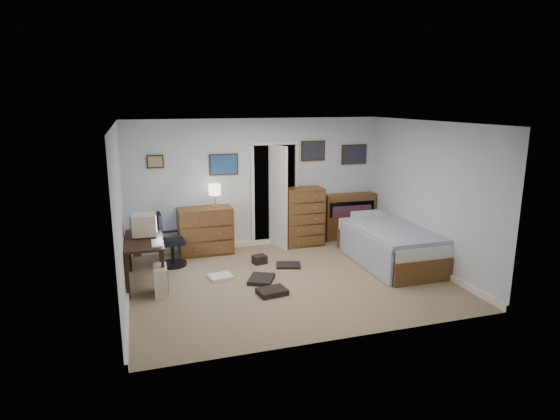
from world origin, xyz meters
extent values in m
cube|color=gray|center=(0.00, 0.00, -0.01)|extent=(5.00, 4.00, 0.02)
cube|color=black|center=(-2.20, 0.59, 0.71)|extent=(0.60, 1.27, 0.04)
cube|color=black|center=(-2.46, 0.01, 0.34)|extent=(0.05, 0.05, 0.69)
cube|color=black|center=(-1.96, 0.00, 0.34)|extent=(0.05, 0.05, 0.69)
cube|color=black|center=(-2.44, 1.19, 0.34)|extent=(0.05, 0.05, 0.69)
cube|color=black|center=(-1.94, 1.18, 0.34)|extent=(0.05, 0.05, 0.69)
cube|color=black|center=(-2.47, 0.60, 0.39)|extent=(0.05, 1.16, 0.48)
cube|color=beige|center=(-2.18, 0.74, 0.91)|extent=(0.37, 0.36, 0.33)
cube|color=#8CB2F2|center=(-1.99, 0.74, 0.91)|extent=(0.01, 0.27, 0.21)
cube|color=beige|center=(-2.18, 0.74, 0.74)|extent=(0.25, 0.25, 0.02)
cube|color=beige|center=(-2.02, 0.24, 0.74)|extent=(0.15, 0.39, 0.02)
cube|color=beige|center=(-2.00, 0.04, 0.22)|extent=(0.20, 0.41, 0.44)
cube|color=black|center=(-1.90, 0.04, 0.22)|extent=(0.01, 0.29, 0.34)
cylinder|color=black|center=(-1.72, 1.26, 0.03)|extent=(0.49, 0.49, 0.05)
cylinder|color=black|center=(-1.72, 1.26, 0.22)|extent=(0.06, 0.06, 0.36)
cube|color=black|center=(-1.72, 1.26, 0.44)|extent=(0.41, 0.41, 0.07)
cube|color=black|center=(-1.92, 1.25, 0.71)|extent=(0.07, 0.36, 0.49)
cube|color=black|center=(-1.71, 1.05, 0.56)|extent=(0.27, 0.06, 0.04)
cube|color=black|center=(-1.74, 1.47, 0.56)|extent=(0.27, 0.06, 0.04)
cube|color=maroon|center=(-2.32, 2.03, 0.38)|extent=(0.16, 0.16, 0.75)
cube|color=brown|center=(-1.07, 1.77, 0.44)|extent=(1.01, 0.53, 0.88)
cylinder|color=gold|center=(-0.87, 1.77, 0.89)|extent=(0.14, 0.14, 0.02)
cylinder|color=gold|center=(-0.87, 1.77, 1.03)|extent=(0.03, 0.03, 0.27)
cylinder|color=beige|center=(-0.87, 1.77, 1.21)|extent=(0.23, 0.23, 0.20)
cube|color=black|center=(0.35, 2.30, 1.00)|extent=(0.90, 0.60, 2.00)
cube|color=white|center=(-0.10, 1.97, 1.00)|extent=(0.06, 0.05, 2.00)
cube|color=white|center=(0.80, 1.97, 1.00)|extent=(0.06, 0.05, 2.00)
cube|color=white|center=(0.35, 1.97, 2.02)|extent=(0.96, 0.05, 0.06)
cube|color=white|center=(0.31, 1.86, 1.00)|extent=(0.31, 0.77, 2.00)
sphere|color=gold|center=(0.62, 1.71, 1.00)|extent=(0.06, 0.06, 0.06)
cube|color=brown|center=(0.86, 1.75, 0.58)|extent=(0.81, 0.50, 1.15)
cube|color=brown|center=(1.94, 1.88, 0.48)|extent=(1.07, 0.32, 0.95)
cube|color=black|center=(1.94, 1.80, 0.66)|extent=(0.98, 0.15, 0.32)
cube|color=maroon|center=(1.94, 1.80, 0.61)|extent=(0.85, 0.17, 0.23)
cube|color=brown|center=(2.00, 0.30, 0.19)|extent=(1.10, 2.20, 0.38)
cube|color=white|center=(2.00, 0.30, 0.48)|extent=(1.06, 2.15, 0.20)
cube|color=#525E99|center=(2.00, 0.19, 0.60)|extent=(1.17, 1.87, 0.11)
cube|color=#525E99|center=(1.42, 0.19, 0.31)|extent=(0.05, 1.87, 0.59)
cube|color=#6A84AA|center=(2.00, 1.12, 0.65)|extent=(0.60, 0.42, 0.14)
cube|color=#331E11|center=(-1.90, 1.98, 1.75)|extent=(0.30, 0.03, 0.24)
cube|color=#938D50|center=(-1.90, 1.96, 1.75)|extent=(0.25, 0.01, 0.19)
cube|color=#331E11|center=(-0.65, 1.98, 1.65)|extent=(0.55, 0.03, 0.40)
cube|color=navy|center=(-0.65, 1.96, 1.65)|extent=(0.50, 0.01, 0.35)
cube|color=#331E11|center=(1.15, 1.98, 1.85)|extent=(0.50, 0.03, 0.40)
cube|color=black|center=(1.15, 1.96, 1.85)|extent=(0.45, 0.01, 0.35)
cube|color=#331E11|center=(2.05, 1.98, 1.75)|extent=(0.55, 0.03, 0.40)
cube|color=black|center=(2.05, 1.96, 1.75)|extent=(0.50, 0.01, 0.35)
cube|color=black|center=(-0.25, 0.91, 0.07)|extent=(0.26, 0.23, 0.15)
cube|color=black|center=(-0.42, -0.46, 0.04)|extent=(0.46, 0.38, 0.08)
cube|color=black|center=(-0.44, 0.09, 0.03)|extent=(0.54, 0.59, 0.06)
cube|color=black|center=(0.19, 0.61, 0.02)|extent=(0.49, 0.43, 0.04)
cube|color=silver|center=(-1.04, 0.41, 0.03)|extent=(0.41, 0.37, 0.05)
camera|label=1|loc=(-2.24, -6.72, 2.82)|focal=30.00mm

